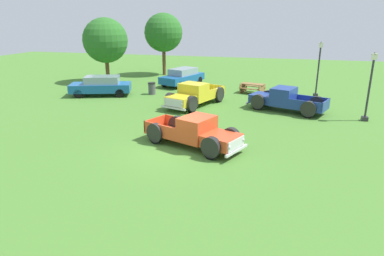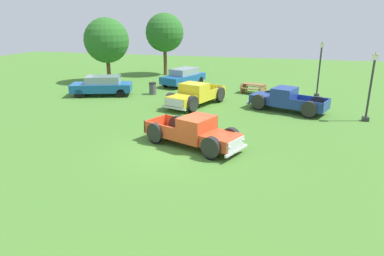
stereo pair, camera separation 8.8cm
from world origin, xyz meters
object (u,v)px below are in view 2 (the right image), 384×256
(lamp_post_near, at_px, (371,86))
(pickup_truck_behind_left, at_px, (193,95))
(pickup_truck_foreground, at_px, (198,133))
(pickup_truck_behind_right, at_px, (283,100))
(oak_tree_east, at_px, (107,40))
(sedan_distant_a, at_px, (183,76))
(trash_can, at_px, (153,88))
(sedan_distant_b, at_px, (102,85))
(picnic_table, at_px, (253,87))
(lamp_post_far, at_px, (319,69))
(oak_tree_west, at_px, (165,33))

(lamp_post_near, bearing_deg, pickup_truck_behind_left, 176.24)
(pickup_truck_foreground, xyz_separation_m, pickup_truck_behind_right, (3.67, 8.15, 0.02))
(oak_tree_east, bearing_deg, pickup_truck_foreground, -49.54)
(pickup_truck_foreground, xyz_separation_m, sedan_distant_a, (-5.24, 15.00, 0.09))
(oak_tree_east, bearing_deg, sedan_distant_a, 2.06)
(lamp_post_near, distance_m, trash_can, 15.55)
(pickup_truck_behind_right, height_order, sedan_distant_b, sedan_distant_b)
(trash_can, xyz_separation_m, oak_tree_east, (-6.07, 4.10, 3.38))
(lamp_post_near, bearing_deg, sedan_distant_a, 149.65)
(pickup_truck_foreground, height_order, picnic_table, pickup_truck_foreground)
(sedan_distant_b, height_order, lamp_post_near, lamp_post_near)
(picnic_table, xyz_separation_m, trash_can, (-7.74, -2.55, -0.01))
(sedan_distant_a, xyz_separation_m, lamp_post_far, (11.37, -1.90, 1.39))
(sedan_distant_b, height_order, trash_can, sedan_distant_b)
(pickup_truck_behind_left, bearing_deg, oak_tree_west, 117.39)
(lamp_post_far, bearing_deg, pickup_truck_behind_right, -116.36)
(pickup_truck_behind_left, relative_size, oak_tree_east, 0.94)
(picnic_table, bearing_deg, pickup_truck_behind_left, -122.66)
(pickup_truck_foreground, relative_size, picnic_table, 2.43)
(picnic_table, relative_size, trash_can, 2.24)
(trash_can, bearing_deg, picnic_table, 18.22)
(lamp_post_near, bearing_deg, oak_tree_west, 142.38)
(pickup_truck_foreground, relative_size, oak_tree_west, 0.81)
(pickup_truck_foreground, distance_m, pickup_truck_behind_right, 8.94)
(pickup_truck_foreground, height_order, lamp_post_near, lamp_post_near)
(picnic_table, distance_m, oak_tree_east, 14.30)
(pickup_truck_foreground, bearing_deg, lamp_post_far, 64.93)
(pickup_truck_foreground, bearing_deg, sedan_distant_a, 109.24)
(sedan_distant_b, bearing_deg, oak_tree_west, 83.59)
(trash_can, bearing_deg, lamp_post_near, -13.80)
(sedan_distant_b, bearing_deg, pickup_truck_foreground, -42.01)
(sedan_distant_b, bearing_deg, sedan_distant_a, 50.06)
(lamp_post_near, xyz_separation_m, trash_can, (-15.02, 3.69, -1.63))
(pickup_truck_behind_right, height_order, oak_tree_west, oak_tree_west)
(lamp_post_near, relative_size, trash_can, 4.24)
(sedan_distant_a, height_order, sedan_distant_b, sedan_distant_b)
(lamp_post_far, bearing_deg, picnic_table, 179.01)
(pickup_truck_behind_left, xyz_separation_m, lamp_post_near, (10.82, -0.71, 1.35))
(lamp_post_far, height_order, trash_can, lamp_post_far)
(lamp_post_far, bearing_deg, pickup_truck_foreground, -115.07)
(pickup_truck_behind_left, relative_size, trash_can, 5.86)
(pickup_truck_behind_left, relative_size, picnic_table, 2.62)
(trash_can, distance_m, oak_tree_east, 8.07)
(trash_can, relative_size, oak_tree_east, 0.16)
(pickup_truck_behind_left, height_order, picnic_table, pickup_truck_behind_left)
(pickup_truck_behind_right, xyz_separation_m, trash_can, (-10.17, 2.49, -0.25))
(lamp_post_near, xyz_separation_m, oak_tree_east, (-21.09, 7.79, 1.75))
(pickup_truck_behind_right, bearing_deg, sedan_distant_b, 175.89)
(sedan_distant_b, relative_size, oak_tree_west, 0.78)
(pickup_truck_behind_left, xyz_separation_m, pickup_truck_behind_right, (5.97, 0.49, -0.03))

